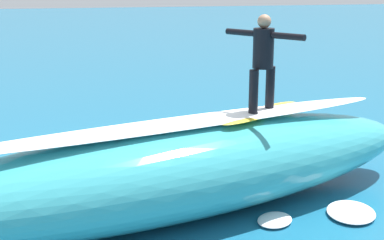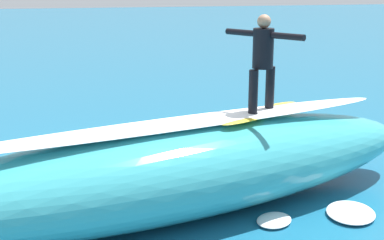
% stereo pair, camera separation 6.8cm
% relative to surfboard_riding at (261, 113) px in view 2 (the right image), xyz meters
% --- Properties ---
extents(ground_plane, '(120.00, 120.00, 0.00)m').
position_rel_surfboard_riding_xyz_m(ground_plane, '(1.90, -1.43, -1.59)').
color(ground_plane, '#196084').
extents(wave_crest, '(9.83, 4.60, 1.55)m').
position_rel_surfboard_riding_xyz_m(wave_crest, '(1.53, 0.41, -0.81)').
color(wave_crest, teal).
rests_on(wave_crest, ground_plane).
extents(wave_foam_lip, '(8.07, 2.84, 0.08)m').
position_rel_surfboard_riding_xyz_m(wave_foam_lip, '(1.53, 0.41, 0.00)').
color(wave_foam_lip, white).
rests_on(wave_foam_lip, wave_crest).
extents(surfboard_riding, '(2.09, 1.69, 0.07)m').
position_rel_surfboard_riding_xyz_m(surfboard_riding, '(0.00, 0.00, 0.00)').
color(surfboard_riding, yellow).
rests_on(surfboard_riding, wave_crest).
extents(surfer_riding, '(1.00, 1.35, 1.67)m').
position_rel_surfboard_riding_xyz_m(surfer_riding, '(0.00, 0.00, 1.01)').
color(surfer_riding, black).
rests_on(surfer_riding, surfboard_riding).
extents(surfboard_paddling, '(1.66, 2.17, 0.06)m').
position_rel_surfboard_riding_xyz_m(surfboard_paddling, '(2.07, -1.94, -1.56)').
color(surfboard_paddling, '#33B2D1').
rests_on(surfboard_paddling, ground_plane).
extents(surfer_paddling, '(1.11, 1.53, 0.31)m').
position_rel_surfboard_riding_xyz_m(surfer_paddling, '(2.00, -1.83, -1.39)').
color(surfer_paddling, black).
rests_on(surfer_paddling, surfboard_paddling).
extents(foam_patch_near, '(1.16, 1.24, 0.11)m').
position_rel_surfboard_riding_xyz_m(foam_patch_near, '(-1.25, 1.12, -1.53)').
color(foam_patch_near, white).
rests_on(foam_patch_near, ground_plane).
extents(foam_patch_mid, '(0.57, 0.60, 0.15)m').
position_rel_surfboard_riding_xyz_m(foam_patch_mid, '(3.50, -2.92, -1.51)').
color(foam_patch_mid, white).
rests_on(foam_patch_mid, ground_plane).
extents(foam_patch_far, '(0.85, 0.84, 0.09)m').
position_rel_surfboard_riding_xyz_m(foam_patch_far, '(0.11, 1.11, -1.54)').
color(foam_patch_far, white).
rests_on(foam_patch_far, ground_plane).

